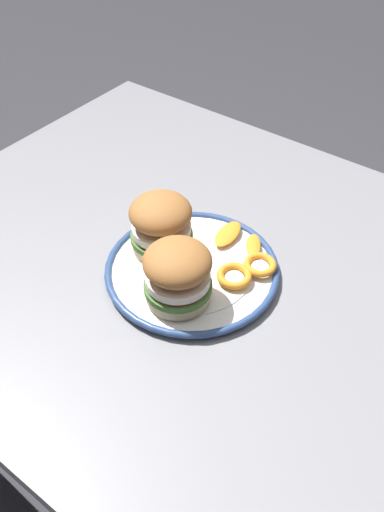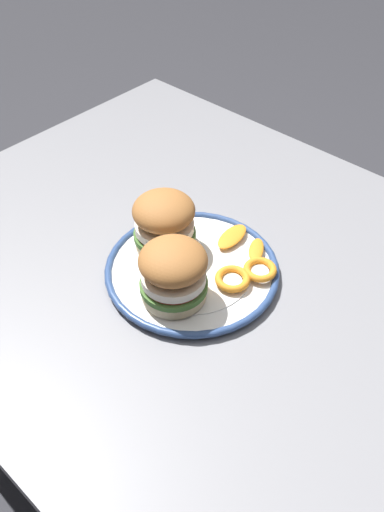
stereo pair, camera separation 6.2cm
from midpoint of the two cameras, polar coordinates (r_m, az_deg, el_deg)
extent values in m
plane|color=#333338|center=(1.47, 1.45, -21.58)|extent=(8.00, 8.00, 0.00)
cube|color=gray|center=(0.89, 2.23, -2.99)|extent=(1.22, 0.86, 0.03)
cube|color=gray|center=(1.60, -6.71, 4.90)|extent=(0.06, 0.06, 0.67)
cylinder|color=white|center=(0.88, -2.00, -1.66)|extent=(0.27, 0.27, 0.01)
torus|color=navy|center=(0.88, -2.01, -1.39)|extent=(0.29, 0.29, 0.01)
cylinder|color=white|center=(0.88, -2.01, -1.34)|extent=(0.20, 0.20, 0.00)
cylinder|color=beige|center=(0.82, -3.65, -3.92)|extent=(0.10, 0.10, 0.02)
cylinder|color=#477033|center=(0.81, -3.69, -3.26)|extent=(0.11, 0.11, 0.01)
cylinder|color=#BC3828|center=(0.81, -3.72, -2.87)|extent=(0.09, 0.09, 0.01)
cylinder|color=silver|center=(0.80, -3.75, -2.38)|extent=(0.10, 0.10, 0.01)
ellipsoid|color=#A36633|center=(0.78, -3.86, -0.70)|extent=(0.14, 0.14, 0.05)
cylinder|color=beige|center=(0.90, -5.18, 1.42)|extent=(0.10, 0.10, 0.02)
cylinder|color=#477033|center=(0.90, -5.24, 2.08)|extent=(0.11, 0.11, 0.01)
cylinder|color=#BC3828|center=(0.89, -5.27, 2.46)|extent=(0.09, 0.09, 0.01)
cylinder|color=silver|center=(0.88, -5.31, 2.95)|extent=(0.10, 0.10, 0.01)
ellipsoid|color=#A36633|center=(0.86, -5.45, 4.60)|extent=(0.15, 0.15, 0.05)
torus|color=orange|center=(0.85, 2.48, -2.21)|extent=(0.08, 0.08, 0.01)
cylinder|color=#F4E5C6|center=(0.85, 2.47, -2.41)|extent=(0.03, 0.03, 0.00)
ellipsoid|color=orange|center=(0.92, 1.96, 2.32)|extent=(0.04, 0.08, 0.01)
ellipsoid|color=orange|center=(0.91, 4.62, 1.08)|extent=(0.05, 0.06, 0.01)
torus|color=orange|center=(0.87, 5.29, -1.01)|extent=(0.07, 0.07, 0.01)
cylinder|color=#F4E5C6|center=(0.87, 5.27, -1.21)|extent=(0.03, 0.03, 0.00)
camera|label=1|loc=(0.03, -92.06, -1.98)|focal=37.36mm
camera|label=2|loc=(0.03, 87.94, 1.98)|focal=37.36mm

